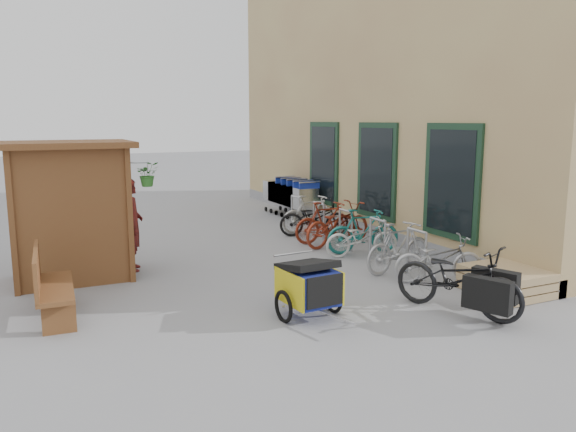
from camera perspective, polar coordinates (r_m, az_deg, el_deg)
name	(u,v)px	position (r m, az deg, el deg)	size (l,w,h in m)	color
ground	(300,294)	(9.10, 1.23, -7.91)	(80.00, 80.00, 0.00)	gray
building	(440,92)	(16.08, 15.20, 12.04)	(6.07, 13.00, 7.00)	tan
kiosk	(64,192)	(10.31, -21.82, 2.32)	(2.49, 1.65, 2.40)	brown
bike_rack	(346,226)	(12.10, 5.88, -0.98)	(0.05, 5.35, 0.86)	#A5A8AD
pallet_stack	(506,281)	(9.72, 21.27, -6.15)	(1.00, 1.20, 0.40)	tan
bench	(48,284)	(8.52, -23.18, -6.36)	(0.55, 1.61, 1.01)	brown
shopping_carts	(289,194)	(16.10, 0.15, 2.28)	(0.64, 2.53, 1.14)	silver
child_trailer	(309,284)	(7.96, 2.13, -6.89)	(0.90, 1.50, 0.87)	navy
cargo_bike	(460,279)	(8.45, 17.07, -6.18)	(1.36, 2.05, 1.02)	black
person_kiosk	(132,225)	(10.71, -15.61, -0.85)	(0.62, 0.41, 1.71)	maroon
bike_0	(438,259)	(9.96, 15.04, -4.24)	(0.54, 1.55, 0.82)	#A2A3A7
bike_1	(399,247)	(10.44, 11.19, -3.12)	(0.44, 1.56, 0.94)	#A2A3A7
bike_2	(362,238)	(11.49, 7.50, -2.20)	(0.53, 1.51, 0.79)	beige
bike_3	(363,231)	(11.76, 7.65, -1.54)	(0.45, 1.58, 0.95)	#1C706B
bike_4	(338,224)	(12.43, 5.08, -0.84)	(0.64, 1.83, 0.96)	maroon
bike_5	(326,222)	(12.73, 3.91, -0.62)	(0.45, 1.58, 0.95)	maroon
bike_6	(314,218)	(13.44, 2.69, -0.20)	(0.58, 1.67, 0.88)	black
bike_7	(311,214)	(13.83, 2.33, 0.22)	(0.44, 1.57, 0.94)	beige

